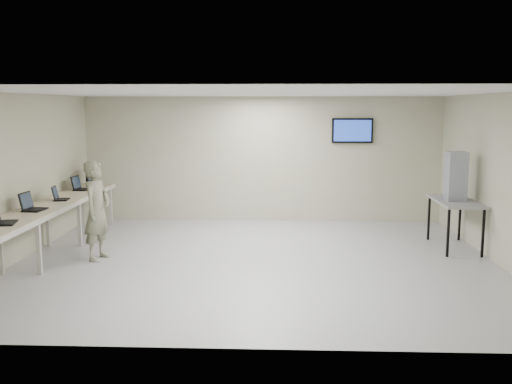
{
  "coord_description": "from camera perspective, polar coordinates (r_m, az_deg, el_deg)",
  "views": [
    {
      "loc": [
        0.39,
        -9.29,
        2.58
      ],
      "look_at": [
        0.0,
        0.2,
        1.15
      ],
      "focal_mm": 40.0,
      "sensor_mm": 36.0,
      "label": 1
    }
  ],
  "objects": [
    {
      "name": "room",
      "position": [
        9.42,
        0.16,
        1.44
      ],
      "size": [
        8.01,
        7.01,
        2.81
      ],
      "color": "#ADADAD",
      "rests_on": "ground"
    },
    {
      "name": "workbench",
      "position": [
        10.26,
        -20.52,
        -1.83
      ],
      "size": [
        0.76,
        6.0,
        0.9
      ],
      "color": "#C6B492",
      "rests_on": "ground"
    },
    {
      "name": "laptop_0",
      "position": [
        9.02,
        -24.19,
        -2.42
      ],
      "size": [
        0.41,
        0.45,
        0.31
      ],
      "rotation": [
        0.0,
        0.0,
        0.22
      ],
      "color": "black",
      "rests_on": "workbench"
    },
    {
      "name": "laptop_2",
      "position": [
        10.91,
        -19.11,
        -0.43
      ],
      "size": [
        0.3,
        0.35,
        0.25
      ],
      "rotation": [
        0.0,
        0.0,
        0.14
      ],
      "color": "black",
      "rests_on": "workbench"
    },
    {
      "name": "monitor_near",
      "position": [
        12.5,
        -16.27,
        1.61
      ],
      "size": [
        0.18,
        0.41,
        0.4
      ],
      "color": "black",
      "rests_on": "workbench"
    },
    {
      "name": "monitor_far",
      "position": [
        12.76,
        -15.88,
        1.93
      ],
      "size": [
        0.21,
        0.47,
        0.46
      ],
      "color": "black",
      "rests_on": "workbench"
    },
    {
      "name": "soldier",
      "position": [
        9.97,
        -15.61,
        -1.79
      ],
      "size": [
        0.52,
        0.68,
        1.69
      ],
      "primitive_type": "imported",
      "rotation": [
        0.0,
        0.0,
        1.37
      ],
      "color": "#5A5C50",
      "rests_on": "ground"
    },
    {
      "name": "laptop_3",
      "position": [
        12.1,
        -17.21,
        0.55
      ],
      "size": [
        0.33,
        0.39,
        0.29
      ],
      "rotation": [
        0.0,
        0.0,
        -0.1
      ],
      "color": "black",
      "rests_on": "workbench"
    },
    {
      "name": "storage_bins",
      "position": [
        10.91,
        19.35,
        1.51
      ],
      "size": [
        0.34,
        0.37,
        0.89
      ],
      "color": "#8D95A1",
      "rests_on": "side_table"
    },
    {
      "name": "laptop_1",
      "position": [
        9.97,
        -21.58,
        -1.29
      ],
      "size": [
        0.35,
        0.41,
        0.3
      ],
      "rotation": [
        0.0,
        0.0,
        -0.08
      ],
      "color": "black",
      "rests_on": "workbench"
    },
    {
      "name": "side_table",
      "position": [
        10.98,
        19.32,
        -1.16
      ],
      "size": [
        0.69,
        1.48,
        0.89
      ],
      "color": "gray",
      "rests_on": "ground"
    }
  ]
}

